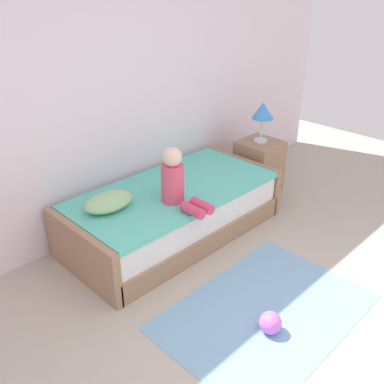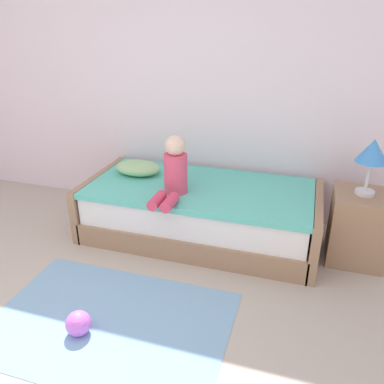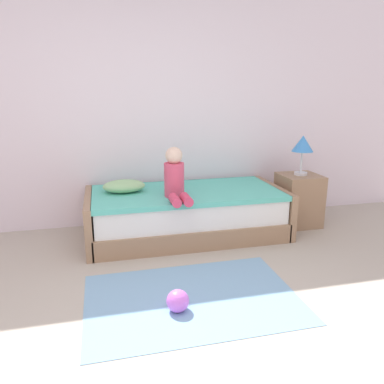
% 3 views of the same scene
% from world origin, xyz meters
% --- Properties ---
extents(wall_rear, '(7.20, 0.10, 2.90)m').
position_xyz_m(wall_rear, '(0.00, 2.60, 1.45)').
color(wall_rear, white).
rests_on(wall_rear, ground).
extents(bed, '(2.11, 1.00, 0.50)m').
position_xyz_m(bed, '(0.56, 2.00, 0.25)').
color(bed, '#997556').
rests_on(bed, ground).
extents(nightstand, '(0.44, 0.44, 0.60)m').
position_xyz_m(nightstand, '(1.91, 2.01, 0.30)').
color(nightstand, '#997556').
rests_on(nightstand, ground).
extents(table_lamp, '(0.24, 0.24, 0.45)m').
position_xyz_m(table_lamp, '(1.91, 2.01, 0.94)').
color(table_lamp, silver).
rests_on(table_lamp, nightstand).
extents(child_figure, '(0.20, 0.51, 0.50)m').
position_xyz_m(child_figure, '(0.39, 1.77, 0.70)').
color(child_figure, '#E04C6B').
rests_on(child_figure, bed).
extents(pillow, '(0.44, 0.30, 0.13)m').
position_xyz_m(pillow, '(-0.09, 2.10, 0.56)').
color(pillow, '#99CC8C').
rests_on(pillow, bed).
extents(toy_ball, '(0.16, 0.16, 0.16)m').
position_xyz_m(toy_ball, '(0.16, 0.56, 0.08)').
color(toy_ball, '#CC66D8').
rests_on(toy_ball, ground).
extents(area_rug, '(1.60, 1.10, 0.01)m').
position_xyz_m(area_rug, '(0.30, 0.70, 0.00)').
color(area_rug, '#7AA8CC').
rests_on(area_rug, ground).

